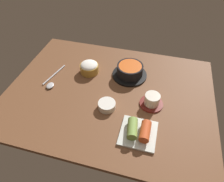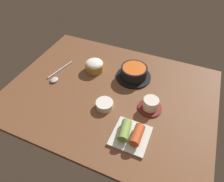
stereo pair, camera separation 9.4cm
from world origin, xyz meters
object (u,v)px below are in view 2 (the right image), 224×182
object	(u,v)px
rice_bowl	(94,65)
banchan_cup_center	(105,104)
kimchi_plate	(131,134)
spoon	(56,76)
stone_pot	(134,73)
tea_cup_with_saucer	(150,105)

from	to	relation	value
rice_bowl	banchan_cup_center	distance (cm)	27.15
kimchi_plate	spoon	xyz separation A→B (cm)	(-48.27, 18.89, -1.36)
stone_pot	tea_cup_with_saucer	world-z (taller)	stone_pot
rice_bowl	banchan_cup_center	world-z (taller)	rice_bowl
banchan_cup_center	kimchi_plate	distance (cm)	19.10
rice_bowl	kimchi_plate	xyz separation A→B (cm)	(32.23, -32.00, -1.22)
rice_bowl	spoon	size ratio (longest dim) A/B	0.50
kimchi_plate	spoon	bearing A→B (deg)	158.63
rice_bowl	tea_cup_with_saucer	size ratio (longest dim) A/B	0.92
spoon	tea_cup_with_saucer	bearing A→B (deg)	-1.70
rice_bowl	kimchi_plate	bearing A→B (deg)	-44.79
stone_pot	kimchi_plate	size ratio (longest dim) A/B	1.25
banchan_cup_center	kimchi_plate	size ratio (longest dim) A/B	0.54
stone_pot	spoon	world-z (taller)	stone_pot
banchan_cup_center	spoon	world-z (taller)	banchan_cup_center
stone_pot	rice_bowl	xyz separation A→B (cm)	(-21.57, -2.68, 0.00)
tea_cup_with_saucer	kimchi_plate	distance (cm)	17.65
stone_pot	banchan_cup_center	xyz separation A→B (cm)	(-5.50, -24.53, -1.50)
kimchi_plate	spoon	size ratio (longest dim) A/B	0.74
tea_cup_with_saucer	banchan_cup_center	xyz separation A→B (cm)	(-19.27, -7.21, -0.94)
stone_pot	rice_bowl	size ratio (longest dim) A/B	1.84
kimchi_plate	spoon	distance (cm)	51.86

